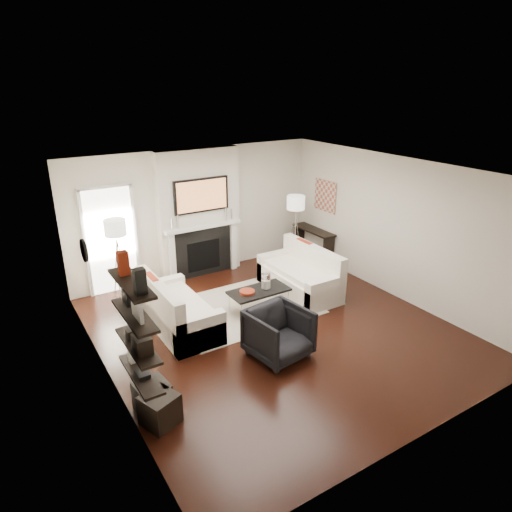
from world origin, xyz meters
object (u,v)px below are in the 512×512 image
armchair (279,331)px  lamp_right_shade (296,203)px  coffee_table (259,291)px  loveseat_left_base (180,317)px  lamp_left_shade (115,228)px  ottoman_near (152,397)px  loveseat_right_base (299,283)px

armchair → lamp_right_shade: lamp_right_shade is taller
coffee_table → armchair: size_ratio=1.28×
loveseat_left_base → lamp_left_shade: lamp_left_shade is taller
lamp_right_shade → ottoman_near: 5.62m
loveseat_right_base → lamp_left_shade: lamp_left_shade is taller
loveseat_right_base → coffee_table: bearing=-167.6°
loveseat_right_base → lamp_left_shade: size_ratio=4.50×
loveseat_right_base → lamp_left_shade: bearing=152.7°
loveseat_right_base → lamp_right_shade: bearing=57.2°
coffee_table → lamp_right_shade: size_ratio=2.75×
lamp_left_shade → armchair: bearing=-65.6°
loveseat_left_base → armchair: bearing=-58.8°
loveseat_left_base → lamp_left_shade: size_ratio=4.50×
coffee_table → loveseat_left_base: bearing=173.0°
armchair → ottoman_near: (-2.08, -0.17, -0.23)m
ottoman_near → lamp_left_shade: bearing=79.7°
lamp_right_shade → ottoman_near: bearing=-145.7°
loveseat_left_base → coffee_table: same height
ottoman_near → lamp_right_shade: bearing=34.3°
armchair → ottoman_near: armchair is taller
lamp_right_shade → lamp_left_shade: bearing=175.5°
armchair → lamp_left_shade: bearing=106.2°
coffee_table → ottoman_near: bearing=-148.9°
loveseat_right_base → coffee_table: size_ratio=1.64×
armchair → coffee_table: bearing=61.3°
armchair → loveseat_left_base: bearing=113.0°
loveseat_left_base → coffee_table: size_ratio=1.64×
loveseat_left_base → loveseat_right_base: 2.57m
loveseat_right_base → lamp_right_shade: 1.96m
loveseat_right_base → coffee_table: 1.13m
loveseat_right_base → lamp_right_shade: size_ratio=4.50×
lamp_left_shade → coffee_table: bearing=-42.6°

